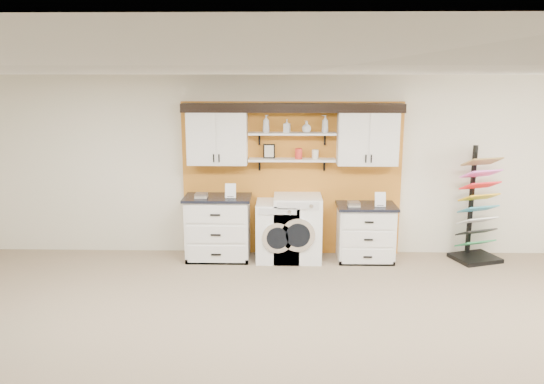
{
  "coord_description": "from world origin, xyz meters",
  "views": [
    {
      "loc": [
        -0.13,
        -4.18,
        2.78
      ],
      "look_at": [
        -0.27,
        2.3,
        1.36
      ],
      "focal_mm": 35.0,
      "sensor_mm": 36.0,
      "label": 1
    }
  ],
  "objects_px": {
    "base_cabinet_left": "(218,228)",
    "dryer": "(297,228)",
    "washer": "(278,231)",
    "base_cabinet_right": "(365,232)",
    "sample_rack": "(476,225)"
  },
  "relations": [
    {
      "from": "washer",
      "to": "dryer",
      "type": "height_order",
      "value": "dryer"
    },
    {
      "from": "base_cabinet_left",
      "to": "base_cabinet_right",
      "type": "relative_size",
      "value": 1.14
    },
    {
      "from": "base_cabinet_left",
      "to": "sample_rack",
      "type": "xyz_separation_m",
      "value": [
        3.95,
        0.04,
        0.06
      ]
    },
    {
      "from": "base_cabinet_right",
      "to": "washer",
      "type": "bearing_deg",
      "value": -179.85
    },
    {
      "from": "base_cabinet_left",
      "to": "dryer",
      "type": "height_order",
      "value": "dryer"
    },
    {
      "from": "base_cabinet_right",
      "to": "sample_rack",
      "type": "bearing_deg",
      "value": 1.2
    },
    {
      "from": "washer",
      "to": "sample_rack",
      "type": "xyz_separation_m",
      "value": [
        3.03,
        0.04,
        0.09
      ]
    },
    {
      "from": "washer",
      "to": "dryer",
      "type": "relative_size",
      "value": 0.91
    },
    {
      "from": "dryer",
      "to": "sample_rack",
      "type": "distance_m",
      "value": 2.73
    },
    {
      "from": "base_cabinet_left",
      "to": "dryer",
      "type": "xyz_separation_m",
      "value": [
        1.22,
        -0.0,
        0.01
      ]
    },
    {
      "from": "base_cabinet_left",
      "to": "washer",
      "type": "height_order",
      "value": "base_cabinet_left"
    },
    {
      "from": "base_cabinet_left",
      "to": "washer",
      "type": "distance_m",
      "value": 0.92
    },
    {
      "from": "base_cabinet_left",
      "to": "washer",
      "type": "xyz_separation_m",
      "value": [
        0.92,
        -0.0,
        -0.04
      ]
    },
    {
      "from": "base_cabinet_right",
      "to": "dryer",
      "type": "xyz_separation_m",
      "value": [
        -1.04,
        -0.0,
        0.07
      ]
    },
    {
      "from": "base_cabinet_left",
      "to": "sample_rack",
      "type": "relative_size",
      "value": 0.58
    }
  ]
}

